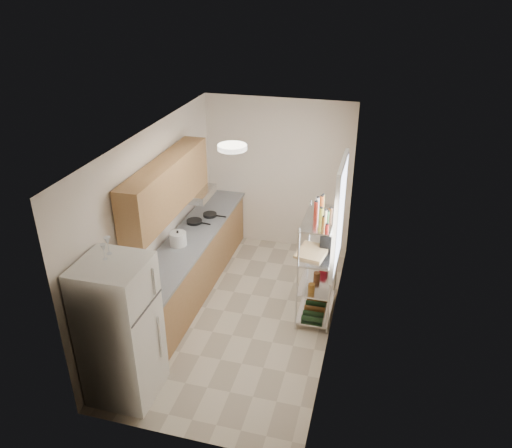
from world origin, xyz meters
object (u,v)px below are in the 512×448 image
Objects in this scene: frying_pan_large at (194,221)px; espresso_machine at (328,238)px; rice_cooker at (178,239)px; refrigerator at (120,331)px; cutting_board at (312,252)px.

espresso_machine is (2.10, -0.43, 0.23)m from frying_pan_large.
rice_cooker is at bearing -78.63° from frying_pan_large.
refrigerator reaches higher than frying_pan_large.
frying_pan_large is at bearing 92.96° from rice_cooker.
refrigerator is at bearing -132.23° from cutting_board.
refrigerator is 2.66m from cutting_board.
cutting_board is (1.89, 0.07, 0.03)m from rice_cooker.
rice_cooker is 0.99× the size of frying_pan_large.
rice_cooker is 1.90m from cutting_board.
refrigerator is 3.67× the size of cutting_board.
cutting_board is (1.93, -0.64, 0.11)m from frying_pan_large.
cutting_board is at bearing -123.66° from espresso_machine.
espresso_machine is at bearing -3.13° from frying_pan_large.
rice_cooker is 0.51× the size of cutting_board.
cutting_board is at bearing 2.21° from rice_cooker.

